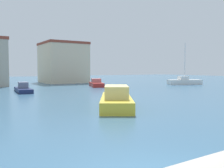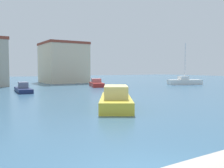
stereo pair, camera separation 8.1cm
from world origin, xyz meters
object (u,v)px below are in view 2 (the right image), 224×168
at_px(motorboat_red_distant_east, 96,84).
at_px(motorboat_navy_distant_north, 23,89).
at_px(sailboat_white_mid_harbor, 185,81).
at_px(motorboat_yellow_far_right, 116,99).

xyz_separation_m(motorboat_red_distant_east, motorboat_navy_distant_north, (-12.83, -4.08, -0.07)).
distance_m(sailboat_white_mid_harbor, motorboat_yellow_far_right, 30.81).
height_order(sailboat_white_mid_harbor, motorboat_navy_distant_north, sailboat_white_mid_harbor).
bearing_deg(sailboat_white_mid_harbor, motorboat_red_distant_east, 164.27).
bearing_deg(sailboat_white_mid_harbor, motorboat_yellow_far_right, -147.78).
relative_size(motorboat_yellow_far_right, motorboat_red_distant_east, 1.23).
distance_m(sailboat_white_mid_harbor, motorboat_navy_distant_north, 29.25).
relative_size(motorboat_red_distant_east, motorboat_navy_distant_north, 1.00).
xyz_separation_m(sailboat_white_mid_harbor, motorboat_red_distant_east, (-16.42, 4.63, -0.13)).
bearing_deg(motorboat_yellow_far_right, motorboat_red_distant_east, 65.39).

